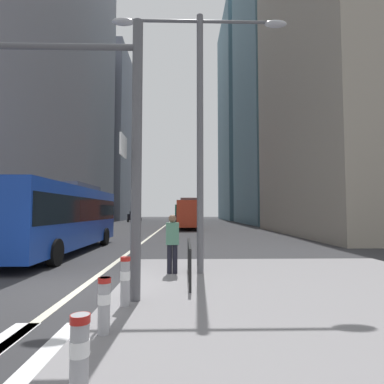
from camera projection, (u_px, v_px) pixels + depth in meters
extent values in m
plane|color=#303033|center=(155.00, 233.00, 27.90)|extent=(160.00, 160.00, 0.00)
cube|color=gray|center=(309.00, 296.00, 7.09)|extent=(9.00, 10.00, 0.15)
cube|color=silver|center=(38.00, 368.00, 3.98)|extent=(0.45, 3.20, 0.01)
cube|color=silver|center=(109.00, 367.00, 4.00)|extent=(0.45, 3.20, 0.01)
cube|color=beige|center=(163.00, 227.00, 37.88)|extent=(0.20, 80.00, 0.01)
cube|color=gray|center=(71.00, 74.00, 51.19)|extent=(10.39, 18.07, 48.88)
cube|color=slate|center=(107.00, 141.00, 75.02)|extent=(11.89, 25.29, 37.61)
cube|color=gray|center=(348.00, 39.00, 27.42)|extent=(11.29, 19.27, 34.18)
cube|color=slate|center=(273.00, 76.00, 50.92)|extent=(10.01, 19.56, 48.12)
cube|color=slate|center=(245.00, 118.00, 74.00)|extent=(10.73, 20.99, 48.13)
cube|color=#14389E|center=(61.00, 217.00, 14.81)|extent=(2.51, 11.00, 2.75)
cube|color=black|center=(61.00, 210.00, 14.83)|extent=(2.55, 10.78, 1.10)
cube|color=#4C4C51|center=(74.00, 187.00, 16.55)|extent=(1.75, 3.96, 0.30)
cylinder|color=black|center=(55.00, 253.00, 11.25)|extent=(0.30, 1.00, 1.00)
cylinder|color=black|center=(105.00, 237.00, 18.28)|extent=(0.30, 1.00, 1.00)
cylinder|color=black|center=(63.00, 237.00, 18.22)|extent=(0.30, 1.00, 1.00)
cube|color=red|center=(188.00, 213.00, 36.37)|extent=(2.54, 10.91, 2.75)
cube|color=black|center=(188.00, 210.00, 36.39)|extent=(2.57, 10.69, 1.10)
cube|color=#4C4C51|center=(189.00, 200.00, 34.83)|extent=(1.76, 3.93, 0.30)
cylinder|color=black|center=(178.00, 223.00, 39.74)|extent=(0.30, 1.00, 1.00)
cylinder|color=black|center=(197.00, 223.00, 39.81)|extent=(0.30, 1.00, 1.00)
cylinder|color=black|center=(177.00, 225.00, 32.78)|extent=(0.30, 1.00, 1.00)
cylinder|color=black|center=(200.00, 225.00, 32.85)|extent=(0.30, 1.00, 1.00)
cube|color=#198456|center=(183.00, 212.00, 58.66)|extent=(2.58, 11.17, 2.75)
cube|color=black|center=(183.00, 211.00, 58.68)|extent=(2.61, 10.95, 1.10)
cube|color=#4C4C51|center=(183.00, 204.00, 57.08)|extent=(1.78, 4.03, 0.30)
cylinder|color=black|center=(177.00, 219.00, 62.13)|extent=(0.31, 1.00, 1.00)
cylinder|color=black|center=(189.00, 219.00, 62.17)|extent=(0.31, 1.00, 1.00)
cylinder|color=black|center=(176.00, 220.00, 55.00)|extent=(0.31, 1.00, 1.00)
cylinder|color=black|center=(189.00, 219.00, 55.04)|extent=(0.31, 1.00, 1.00)
cube|color=black|center=(135.00, 217.00, 59.22)|extent=(1.92, 4.61, 1.10)
cube|color=black|center=(135.00, 213.00, 59.42)|extent=(1.57, 2.51, 0.52)
cylinder|color=black|center=(138.00, 220.00, 57.64)|extent=(0.24, 0.65, 0.64)
cylinder|color=black|center=(128.00, 220.00, 57.65)|extent=(0.24, 0.65, 0.64)
cylinder|color=black|center=(141.00, 220.00, 60.73)|extent=(0.24, 0.65, 0.64)
cylinder|color=black|center=(131.00, 220.00, 60.74)|extent=(0.24, 0.65, 0.64)
cube|color=#232838|center=(182.00, 219.00, 46.76)|extent=(1.93, 4.32, 1.10)
cube|color=black|center=(182.00, 213.00, 46.66)|extent=(1.58, 2.35, 0.52)
cylinder|color=black|center=(176.00, 222.00, 48.18)|extent=(0.24, 0.65, 0.64)
cylinder|color=black|center=(188.00, 222.00, 48.16)|extent=(0.24, 0.65, 0.64)
cylinder|color=black|center=(175.00, 223.00, 45.30)|extent=(0.24, 0.65, 0.64)
cylinder|color=black|center=(188.00, 223.00, 45.28)|extent=(0.24, 0.65, 0.64)
cylinder|color=#515156|center=(137.00, 157.00, 6.65)|extent=(0.22, 0.22, 6.00)
cube|color=white|center=(123.00, 146.00, 6.47)|extent=(0.04, 0.60, 0.44)
cylinder|color=#56565B|center=(200.00, 141.00, 9.59)|extent=(0.20, 0.20, 8.00)
cylinder|color=#56565B|center=(162.00, 21.00, 9.79)|extent=(2.40, 0.10, 0.10)
ellipsoid|color=#B2B2B7|center=(123.00, 22.00, 9.76)|extent=(0.70, 0.32, 0.20)
cylinder|color=#56565B|center=(238.00, 22.00, 9.84)|extent=(2.40, 0.10, 0.10)
ellipsoid|color=#B2B2B7|center=(276.00, 24.00, 9.87)|extent=(0.70, 0.32, 0.20)
cylinder|color=#99999E|center=(79.00, 358.00, 3.03)|extent=(0.18, 0.18, 0.84)
cylinder|color=white|center=(80.00, 348.00, 3.04)|extent=(0.19, 0.19, 0.15)
cylinder|color=#B21E19|center=(80.00, 319.00, 3.05)|extent=(0.20, 0.20, 0.08)
cylinder|color=#99999E|center=(104.00, 306.00, 4.72)|extent=(0.18, 0.18, 0.84)
cylinder|color=white|center=(104.00, 299.00, 4.73)|extent=(0.19, 0.19, 0.15)
cylinder|color=#B21E19|center=(104.00, 280.00, 4.75)|extent=(0.20, 0.20, 0.08)
cylinder|color=#99999E|center=(125.00, 281.00, 6.10)|extent=(0.18, 0.18, 0.95)
cylinder|color=white|center=(125.00, 276.00, 6.10)|extent=(0.19, 0.19, 0.17)
cylinder|color=#B21E19|center=(125.00, 259.00, 6.12)|extent=(0.20, 0.20, 0.08)
cylinder|color=black|center=(190.00, 271.00, 7.10)|extent=(0.06, 0.06, 0.95)
cylinder|color=black|center=(190.00, 264.00, 8.10)|extent=(0.06, 0.06, 0.95)
cylinder|color=black|center=(189.00, 258.00, 9.11)|extent=(0.06, 0.06, 0.95)
cylinder|color=black|center=(189.00, 253.00, 10.11)|extent=(0.06, 0.06, 0.95)
cylinder|color=black|center=(189.00, 244.00, 8.63)|extent=(0.06, 3.01, 0.06)
cylinder|color=black|center=(170.00, 259.00, 9.26)|extent=(0.15, 0.15, 0.85)
cylinder|color=black|center=(175.00, 259.00, 9.28)|extent=(0.15, 0.15, 0.85)
cube|color=#4C7F66|center=(172.00, 234.00, 9.32)|extent=(0.40, 0.27, 0.65)
sphere|color=brown|center=(172.00, 219.00, 9.34)|extent=(0.23, 0.23, 0.23)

